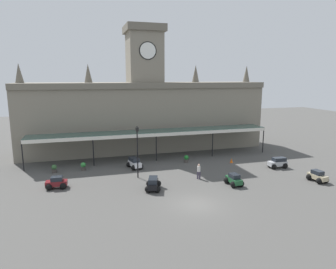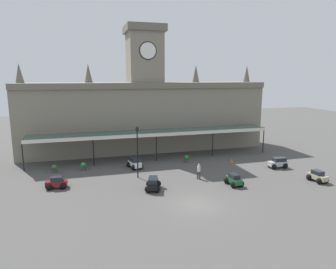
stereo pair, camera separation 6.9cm
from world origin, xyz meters
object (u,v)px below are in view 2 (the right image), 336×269
Objects in this scene: planter_near_kerb at (83,166)px; traffic_cone at (232,161)px; pedestrian_crossing_forecourt at (199,171)px; planter_forecourt_centre at (54,168)px; car_green_sedan at (234,180)px; car_maroon_sedan at (57,183)px; car_beige_sedan at (318,177)px; car_black_estate at (153,184)px; car_silver_estate at (278,163)px; planter_by_canopy at (186,159)px; car_white_estate at (135,163)px; victorian_lamppost at (137,146)px.

traffic_cone is at bearing -6.11° from planter_near_kerb.
pedestrian_crossing_forecourt is 16.66m from planter_forecourt_centre.
car_green_sedan reaches higher than planter_near_kerb.
car_beige_sedan is (26.43, -5.58, 0.00)m from car_maroon_sedan.
planter_near_kerb is at bearing 173.89° from traffic_cone.
car_black_estate is 16.54m from car_silver_estate.
planter_near_kerb is at bearing 178.96° from planter_by_canopy.
planter_by_canopy is at bearing 135.67° from car_beige_sedan.
car_maroon_sedan is 3.78× the size of traffic_cone.
pedestrian_crossing_forecourt reaches higher than car_white_estate.
planter_by_canopy is (-5.57, 1.74, 0.21)m from traffic_cone.
car_beige_sedan is 17.47m from car_black_estate.
planter_near_kerb is at bearing 0.15° from planter_forecourt_centre.
car_beige_sedan is (9.04, -1.49, 0.00)m from car_green_sedan.
planter_forecourt_centre is (-26.06, 5.53, -0.07)m from car_silver_estate.
traffic_cone is (12.70, 2.44, -3.24)m from victorian_lamppost.
pedestrian_crossing_forecourt reaches higher than planter_near_kerb.
car_beige_sedan is 29.17m from planter_forecourt_centre.
car_black_estate is at bearing -78.92° from victorian_lamppost.
victorian_lamppost is (-17.07, 1.12, 2.95)m from car_silver_estate.
car_green_sedan is at bearing -44.50° from car_white_estate.
pedestrian_crossing_forecourt is 1.74× the size of planter_forecourt_centre.
car_maroon_sedan is 17.86m from car_green_sedan.
pedestrian_crossing_forecourt is at bearing -97.58° from planter_by_canopy.
car_maroon_sedan is 5.36m from planter_forecourt_centre.
car_black_estate is at bearing 171.71° from car_beige_sedan.
car_maroon_sedan is 5.94m from planter_near_kerb.
car_black_estate reaches higher than traffic_cone.
car_maroon_sedan reaches higher than planter_near_kerb.
car_black_estate is 2.52× the size of planter_by_canopy.
car_black_estate is at bearing 172.88° from car_green_sedan.
car_silver_estate reaches higher than car_beige_sedan.
traffic_cone is at bearing -5.36° from car_white_estate.
victorian_lamppost is 10.35× the size of traffic_cone.
victorian_lamppost is 6.00× the size of planter_by_canopy.
pedestrian_crossing_forecourt is 1.74× the size of planter_by_canopy.
car_maroon_sedan is at bearing -173.76° from victorian_lamppost.
car_silver_estate is at bearing -3.75° from victorian_lamppost.
victorian_lamppost is at bearing -94.19° from car_white_estate.
traffic_cone is (-5.37, 8.94, -0.22)m from car_beige_sedan.
car_green_sedan is (17.39, -4.09, 0.00)m from car_maroon_sedan.
car_silver_estate is at bearing 9.95° from car_black_estate.
planter_near_kerb is (-22.81, 5.54, -0.07)m from car_silver_estate.
victorian_lamppost is (-0.26, -3.61, 2.95)m from car_white_estate.
pedestrian_crossing_forecourt reaches higher than car_green_sedan.
car_white_estate is (-8.77, 8.62, 0.06)m from car_green_sedan.
car_maroon_sedan reaches higher than planter_by_canopy.
car_maroon_sedan is 14.71m from pedestrian_crossing_forecourt.
victorian_lamppost is (-0.78, 3.97, 2.95)m from car_black_estate.
planter_near_kerb is at bearing 63.89° from car_maroon_sedan.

